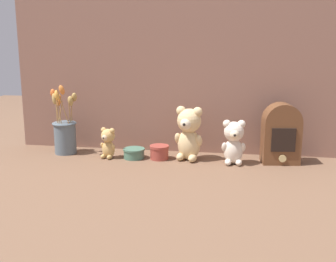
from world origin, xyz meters
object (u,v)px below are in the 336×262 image
object	(u,v)px
teddy_bear_large	(189,132)
flower_vase	(65,133)
vintage_radio	(281,133)
teddy_bear_small	(108,142)
decorative_tin_short	(159,152)
decorative_tin_tall	(134,153)
teddy_bear_medium	(234,141)

from	to	relation	value
teddy_bear_large	flower_vase	size ratio (longest dim) A/B	0.73
vintage_radio	teddy_bear_large	bearing A→B (deg)	-177.35
teddy_bear_small	decorative_tin_short	bearing A→B (deg)	5.42
teddy_bear_small	vintage_radio	xyz separation A→B (m)	(0.81, 0.05, 0.06)
teddy_bear_small	flower_vase	size ratio (longest dim) A/B	0.42
teddy_bear_small	flower_vase	bearing A→B (deg)	167.99
flower_vase	decorative_tin_tall	xyz separation A→B (m)	(0.36, -0.04, -0.08)
teddy_bear_large	vintage_radio	distance (m)	0.42
flower_vase	decorative_tin_short	world-z (taller)	flower_vase
teddy_bear_medium	teddy_bear_small	xyz separation A→B (m)	(-0.59, 0.00, -0.03)
vintage_radio	decorative_tin_short	distance (m)	0.57
teddy_bear_small	decorative_tin_tall	distance (m)	0.13
flower_vase	teddy_bear_small	bearing A→B (deg)	-12.01
vintage_radio	teddy_bear_small	bearing A→B (deg)	-176.26
teddy_bear_medium	decorative_tin_short	xyz separation A→B (m)	(-0.35, 0.02, -0.07)
teddy_bear_large	teddy_bear_medium	size ratio (longest dim) A/B	1.25
teddy_bear_large	decorative_tin_tall	bearing A→B (deg)	-175.93
teddy_bear_small	decorative_tin_short	xyz separation A→B (m)	(0.25, 0.02, -0.04)
vintage_radio	decorative_tin_short	xyz separation A→B (m)	(-0.56, -0.03, -0.11)
flower_vase	decorative_tin_tall	world-z (taller)	flower_vase
teddy_bear_medium	teddy_bear_small	world-z (taller)	teddy_bear_medium
teddy_bear_large	vintage_radio	world-z (taller)	vintage_radio
vintage_radio	decorative_tin_tall	world-z (taller)	vintage_radio
vintage_radio	decorative_tin_tall	distance (m)	0.70
teddy_bear_small	decorative_tin_short	world-z (taller)	teddy_bear_small
decorative_tin_short	teddy_bear_medium	bearing A→B (deg)	-3.94
teddy_bear_medium	teddy_bear_small	distance (m)	0.60
teddy_bear_large	vintage_radio	bearing A→B (deg)	2.65
teddy_bear_medium	decorative_tin_tall	size ratio (longest dim) A/B	1.97
decorative_tin_tall	decorative_tin_short	world-z (taller)	decorative_tin_short
teddy_bear_medium	flower_vase	world-z (taller)	flower_vase
decorative_tin_tall	teddy_bear_medium	bearing A→B (deg)	-1.86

